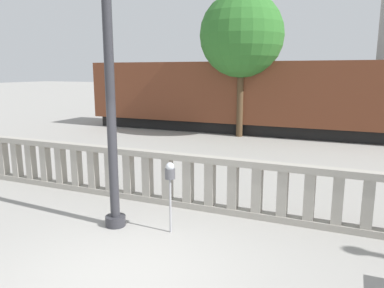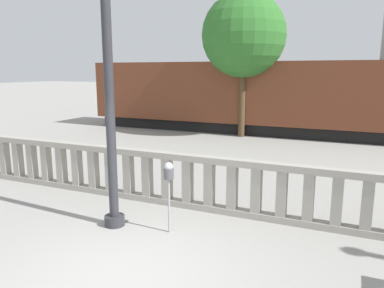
{
  "view_description": "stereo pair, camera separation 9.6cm",
  "coord_description": "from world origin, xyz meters",
  "px_view_note": "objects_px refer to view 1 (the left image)",
  "views": [
    {
      "loc": [
        2.98,
        -4.22,
        3.01
      ],
      "look_at": [
        -0.6,
        4.04,
        1.24
      ],
      "focal_mm": 35.0,
      "sensor_mm": 36.0,
      "label": 1
    },
    {
      "loc": [
        3.06,
        -4.19,
        3.01
      ],
      "look_at": [
        -0.6,
        4.04,
        1.24
      ],
      "focal_mm": 35.0,
      "sensor_mm": 36.0,
      "label": 2
    }
  ],
  "objects_px": {
    "parking_meter": "(170,176)",
    "train_near": "(362,99)",
    "tree_left": "(242,35)",
    "train_far": "(313,83)",
    "lamppost": "(109,65)"
  },
  "relations": [
    {
      "from": "tree_left",
      "to": "parking_meter",
      "type": "bearing_deg",
      "value": -80.5
    },
    {
      "from": "train_near",
      "to": "tree_left",
      "type": "bearing_deg",
      "value": -164.33
    },
    {
      "from": "parking_meter",
      "to": "train_far",
      "type": "height_order",
      "value": "train_far"
    },
    {
      "from": "lamppost",
      "to": "parking_meter",
      "type": "height_order",
      "value": "lamppost"
    },
    {
      "from": "parking_meter",
      "to": "tree_left",
      "type": "distance_m",
      "value": 11.38
    },
    {
      "from": "parking_meter",
      "to": "train_far",
      "type": "bearing_deg",
      "value": 90.69
    },
    {
      "from": "parking_meter",
      "to": "train_far",
      "type": "xyz_separation_m",
      "value": [
        -0.34,
        28.19,
        0.83
      ]
    },
    {
      "from": "lamppost",
      "to": "tree_left",
      "type": "xyz_separation_m",
      "value": [
        -0.66,
        10.86,
        1.44
      ]
    },
    {
      "from": "lamppost",
      "to": "train_far",
      "type": "height_order",
      "value": "lamppost"
    },
    {
      "from": "parking_meter",
      "to": "tree_left",
      "type": "xyz_separation_m",
      "value": [
        -1.79,
        10.7,
        3.44
      ]
    },
    {
      "from": "lamppost",
      "to": "train_far",
      "type": "bearing_deg",
      "value": 88.39
    },
    {
      "from": "parking_meter",
      "to": "train_near",
      "type": "distance_m",
      "value": 12.6
    },
    {
      "from": "lamppost",
      "to": "train_far",
      "type": "relative_size",
      "value": 0.34
    },
    {
      "from": "train_far",
      "to": "train_near",
      "type": "bearing_deg",
      "value": -77.16
    },
    {
      "from": "parking_meter",
      "to": "train_near",
      "type": "height_order",
      "value": "train_near"
    }
  ]
}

